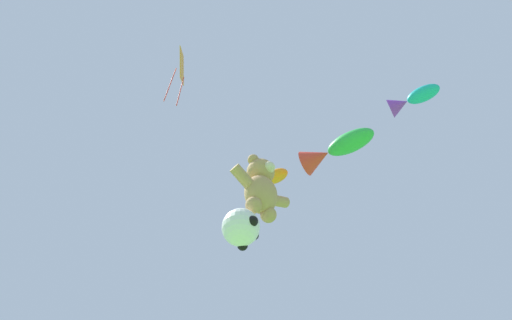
{
  "coord_description": "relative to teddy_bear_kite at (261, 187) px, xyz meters",
  "views": [
    {
      "loc": [
        -4.34,
        0.05,
        0.83
      ],
      "look_at": [
        0.45,
        5.1,
        8.87
      ],
      "focal_mm": 28.0,
      "sensor_mm": 36.0,
      "label": 1
    }
  ],
  "objects": [
    {
      "name": "soccer_ball_kite",
      "position": [
        -0.47,
        0.25,
        -1.57
      ],
      "size": [
        1.05,
        1.04,
        0.97
      ],
      "color": "white"
    },
    {
      "name": "diamond_kite",
      "position": [
        -3.02,
        0.52,
        3.67
      ],
      "size": [
        0.96,
        1.1,
        2.89
      ],
      "color": "orange"
    },
    {
      "name": "fish_kite_teal",
      "position": [
        2.06,
        -4.18,
        2.0
      ],
      "size": [
        0.9,
        1.54,
        0.59
      ],
      "color": "#19ADB2"
    },
    {
      "name": "fish_kite_emerald",
      "position": [
        1.7,
        -1.52,
        1.7
      ],
      "size": [
        1.27,
        2.47,
        0.85
      ],
      "color": "green"
    },
    {
      "name": "teddy_bear_kite",
      "position": [
        0.0,
        0.0,
        0.0
      ],
      "size": [
        2.14,
        0.94,
        2.17
      ],
      "color": "tan"
    },
    {
      "name": "fish_kite_tangerine",
      "position": [
        1.31,
        1.09,
        2.03
      ],
      "size": [
        0.95,
        1.58,
        0.64
      ],
      "color": "orange"
    }
  ]
}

